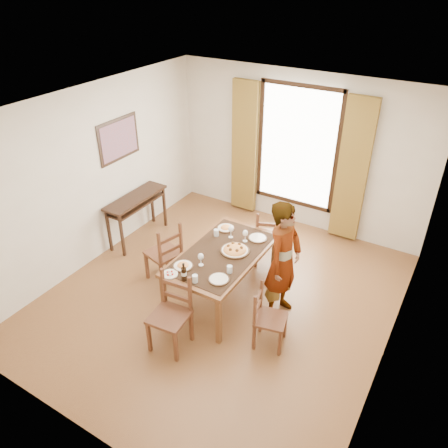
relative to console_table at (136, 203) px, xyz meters
The scene contains 22 objects.
ground 2.22m from the console_table, 16.47° to the right, with size 5.00×5.00×0.00m, color #58321B.
room_shell 2.25m from the console_table, 13.10° to the right, with size 4.60×5.10×2.74m.
console_table is the anchor object (origin of this frame).
dining_table 2.11m from the console_table, 15.92° to the right, with size 0.96×1.69×0.76m.
chair_west 1.33m from the console_table, 31.89° to the right, with size 0.54×0.54×0.99m.
chair_north 2.29m from the console_table, 12.62° to the left, with size 0.56×0.56×0.96m.
chair_south 2.59m from the console_table, 40.47° to the right, with size 0.48×0.48×0.99m.
chair_east 3.16m from the console_table, 19.51° to the right, with size 0.45×0.45×0.84m.
man 2.90m from the console_table, ahead, with size 0.46×0.65×1.68m, color gray.
plate_sw 2.08m from the console_table, 32.29° to the right, with size 0.27×0.27×0.05m, color silver, non-canonical shape.
plate_se 2.55m from the console_table, 25.68° to the right, with size 0.27×0.27×0.05m, color silver, non-canonical shape.
plate_nw 1.76m from the console_table, ahead, with size 0.27×0.27×0.05m, color silver, non-canonical shape.
plate_ne 2.28m from the console_table, ahead, with size 0.27×0.27×0.05m, color silver, non-canonical shape.
pasta_platter 2.21m from the console_table, 12.20° to the right, with size 0.40×0.40×0.10m, color #BF4D18, non-canonical shape.
caprese_plate 2.17m from the console_table, 37.83° to the right, with size 0.20×0.20×0.04m, color silver, non-canonical shape.
wine_glass_a 2.17m from the console_table, 26.42° to the right, with size 0.08×0.08×0.18m, color white, non-canonical shape.
wine_glass_b 2.17m from the console_table, ahead, with size 0.08×0.08×0.18m, color white, non-canonical shape.
wine_glass_c 1.95m from the console_table, ahead, with size 0.08×0.08×0.18m, color white, non-canonical shape.
tumbler_a 2.50m from the console_table, 21.22° to the right, with size 0.07×0.07×0.10m, color silver.
tumbler_b 1.76m from the console_table, ahead, with size 0.07×0.07×0.10m, color silver.
tumbler_c 2.44m from the console_table, 31.92° to the right, with size 0.07×0.07×0.10m, color silver.
wine_bottle 2.35m from the console_table, 34.49° to the right, with size 0.07×0.07×0.25m, color black, non-canonical shape.
Camera 1 is at (2.51, -4.11, 4.15)m, focal length 35.00 mm.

